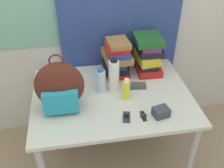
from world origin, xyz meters
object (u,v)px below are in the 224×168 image
(book_stack_left, at_px, (117,58))
(cell_phone, at_px, (126,117))
(sunglasses_case, at_px, (136,86))
(sunscreen_bottle, at_px, (126,89))
(sports_bottle, at_px, (114,75))
(backpack, at_px, (60,87))
(book_stack_center, at_px, (148,54))
(water_bottle, at_px, (101,81))
(camera_pouch, at_px, (161,112))
(wristwatch, at_px, (143,116))

(book_stack_left, bearing_deg, cell_phone, -93.09)
(sunglasses_case, bearing_deg, sunscreen_bottle, -132.83)
(sports_bottle, distance_m, sunscreen_bottle, 0.15)
(backpack, bearing_deg, book_stack_center, 27.49)
(water_bottle, relative_size, sunscreen_bottle, 1.17)
(camera_pouch, height_order, wristwatch, camera_pouch)
(cell_phone, relative_size, camera_pouch, 0.86)
(book_stack_left, distance_m, sunglasses_case, 0.29)
(sports_bottle, bearing_deg, camera_pouch, -52.87)
(backpack, height_order, water_bottle, backpack)
(book_stack_left, bearing_deg, camera_pouch, -70.02)
(book_stack_center, bearing_deg, camera_pouch, -95.83)
(sunscreen_bottle, height_order, camera_pouch, sunscreen_bottle)
(book_stack_center, bearing_deg, water_bottle, -151.79)
(water_bottle, xyz_separation_m, sunscreen_bottle, (0.17, -0.12, -0.01))
(book_stack_left, relative_size, wristwatch, 2.98)
(backpack, distance_m, book_stack_left, 0.59)
(book_stack_left, xyz_separation_m, water_bottle, (-0.16, -0.22, -0.05))
(sunglasses_case, bearing_deg, water_bottle, 178.72)
(sports_bottle, bearing_deg, sunscreen_bottle, -61.10)
(book_stack_center, relative_size, sunscreen_bottle, 1.83)
(backpack, relative_size, sunglasses_case, 2.76)
(camera_pouch, bearing_deg, cell_phone, 176.71)
(book_stack_left, distance_m, book_stack_center, 0.27)
(cell_phone, bearing_deg, sunglasses_case, 65.73)
(water_bottle, bearing_deg, book_stack_center, 28.21)
(sunscreen_bottle, height_order, wristwatch, sunscreen_bottle)
(book_stack_left, height_order, cell_phone, book_stack_left)
(backpack, xyz_separation_m, water_bottle, (0.30, 0.15, -0.08))
(book_stack_left, bearing_deg, sports_bottle, -105.46)
(water_bottle, height_order, sunglasses_case, water_bottle)
(book_stack_center, bearing_deg, backpack, -152.51)
(sunglasses_case, bearing_deg, camera_pouch, -75.06)
(backpack, bearing_deg, sports_bottle, 21.25)
(book_stack_center, xyz_separation_m, sports_bottle, (-0.33, -0.22, -0.03))
(wristwatch, bearing_deg, sunglasses_case, 84.99)
(sports_bottle, height_order, cell_phone, sports_bottle)
(sports_bottle, bearing_deg, wristwatch, -66.62)
(backpack, xyz_separation_m, sports_bottle, (0.40, 0.16, -0.05))
(sunscreen_bottle, xyz_separation_m, sunglasses_case, (0.11, 0.11, -0.06))
(water_bottle, relative_size, sports_bottle, 0.75)
(water_bottle, relative_size, camera_pouch, 1.66)
(backpack, relative_size, sports_bottle, 1.59)
(cell_phone, bearing_deg, book_stack_left, 86.91)
(water_bottle, distance_m, camera_pouch, 0.51)
(backpack, bearing_deg, cell_phone, -23.23)
(water_bottle, bearing_deg, sports_bottle, 4.19)
(book_stack_center, relative_size, sports_bottle, 1.17)
(cell_phone, bearing_deg, wristwatch, -1.35)
(wristwatch, bearing_deg, book_stack_left, 98.94)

